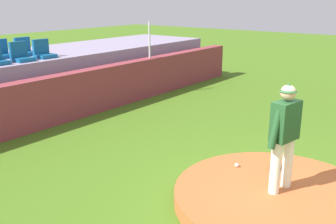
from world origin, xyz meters
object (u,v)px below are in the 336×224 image
at_px(stadium_chair_6, 1,52).
at_px(baseball, 237,165).
at_px(fielding_glove, 276,167).
at_px(stadium_chair_2, 21,55).
at_px(stadium_chair_7, 25,50).
at_px(stadium_chair_3, 43,52).
at_px(pitcher, 285,130).

bearing_deg(stadium_chair_6, baseball, 90.66).
height_order(fielding_glove, stadium_chair_6, stadium_chair_6).
bearing_deg(stadium_chair_2, stadium_chair_7, -127.44).
bearing_deg(fielding_glove, stadium_chair_2, -83.15).
bearing_deg(baseball, stadium_chair_3, 84.38).
relative_size(stadium_chair_2, stadium_chair_6, 1.00).
distance_m(fielding_glove, stadium_chair_7, 7.90).
relative_size(fielding_glove, stadium_chair_6, 0.60).
distance_m(pitcher, stadium_chair_6, 8.16).
distance_m(stadium_chair_3, stadium_chair_6, 1.14).
relative_size(stadium_chair_3, stadium_chair_6, 1.00).
xyz_separation_m(stadium_chair_3, stadium_chair_6, (-0.71, 0.90, 0.00)).
bearing_deg(pitcher, stadium_chair_3, 93.49).
bearing_deg(stadium_chair_3, baseball, 84.38).
distance_m(baseball, stadium_chair_7, 7.35).
height_order(fielding_glove, stadium_chair_7, stadium_chair_7).
xyz_separation_m(fielding_glove, stadium_chair_7, (0.30, 7.77, 1.39)).
height_order(fielding_glove, stadium_chair_3, stadium_chair_3).
bearing_deg(stadium_chair_6, stadium_chair_3, 128.03).
bearing_deg(stadium_chair_6, stadium_chair_7, 177.77).
relative_size(baseball, stadium_chair_7, 0.15).
bearing_deg(stadium_chair_7, stadium_chair_3, 90.36).
bearing_deg(stadium_chair_6, stadium_chair_2, 89.64).
relative_size(baseball, fielding_glove, 0.25).
xyz_separation_m(baseball, stadium_chair_7, (0.62, 7.19, 1.41)).
bearing_deg(pitcher, stadium_chair_7, 94.33).
height_order(fielding_glove, stadium_chair_2, stadium_chair_2).
xyz_separation_m(stadium_chair_2, stadium_chair_3, (0.71, 0.05, 0.00)).
bearing_deg(baseball, stadium_chair_6, 90.66).
xyz_separation_m(fielding_glove, stadium_chair_2, (-0.41, 6.85, 1.39)).
height_order(pitcher, stadium_chair_6, stadium_chair_6).
bearing_deg(pitcher, stadium_chair_6, 99.24).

